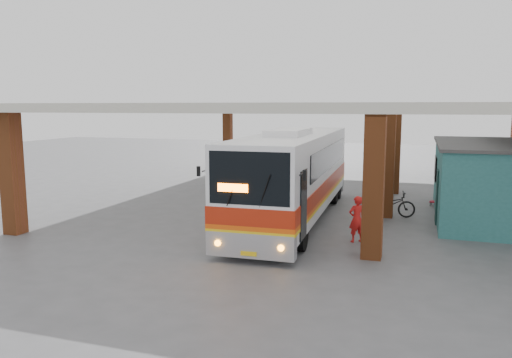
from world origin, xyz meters
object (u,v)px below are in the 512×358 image
at_px(motorcycle, 390,204).
at_px(pedestrian, 357,219).
at_px(coach_bus, 294,174).
at_px(red_chair, 436,199).

xyz_separation_m(motorcycle, pedestrian, (-0.83, -4.30, 0.25)).
bearing_deg(coach_bus, motorcycle, 21.14).
bearing_deg(pedestrian, motorcycle, -134.45).
xyz_separation_m(coach_bus, red_chair, (5.59, 4.61, -1.51)).
bearing_deg(motorcycle, red_chair, -42.69).
distance_m(coach_bus, red_chair, 7.40).
relative_size(coach_bus, red_chair, 18.18).
height_order(pedestrian, red_chair, pedestrian).
height_order(coach_bus, pedestrian, coach_bus).
height_order(coach_bus, motorcycle, coach_bus).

